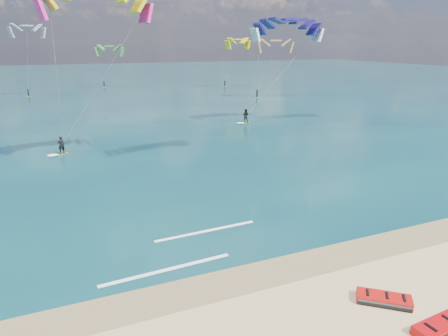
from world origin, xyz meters
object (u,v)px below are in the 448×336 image
Objects in this scene: packed_kite_left at (444,329)px; packed_kite_mid at (383,303)px; kitesurfer_far at (268,63)px; kitesurfer_main at (77,69)px.

packed_kite_left is 1.28× the size of packed_kite_mid.
packed_kite_left is 40.52m from kitesurfer_far.
packed_kite_left is at bearing -109.55° from kitesurfer_main.
kitesurfer_far reaches higher than packed_kite_mid.
packed_kite_left is 31.70m from kitesurfer_main.
kitesurfer_far is (12.88, 37.60, 7.89)m from packed_kite_left.
packed_kite_mid is 38.88m from kitesurfer_far.
kitesurfer_main is (-10.62, 28.72, 8.20)m from packed_kite_left.
kitesurfer_far is at bearing 107.70° from packed_kite_mid.
packed_kite_left is at bearing -101.07° from kitesurfer_far.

